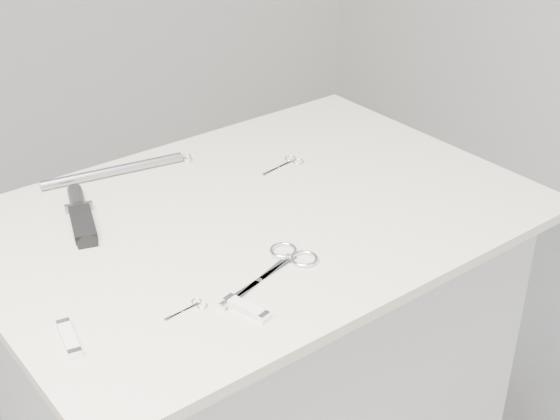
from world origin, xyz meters
TOP-DOWN VIEW (x-y plane):
  - plinth at (0.00, 0.00)m, footprint 0.90×0.60m
  - display_board at (0.00, 0.00)m, footprint 1.00×0.70m
  - large_shears at (-0.07, -0.17)m, footprint 0.21×0.11m
  - embroidery_scissors_a at (0.16, 0.12)m, footprint 0.11×0.05m
  - embroidery_scissors_b at (-0.00, 0.27)m, footprint 0.09×0.06m
  - tiny_scissors at (-0.25, -0.18)m, footprint 0.07×0.03m
  - sheathed_knife at (-0.26, 0.18)m, footprint 0.09×0.19m
  - pocket_knife_a at (-0.19, -0.24)m, footprint 0.03×0.08m
  - pocket_knife_b at (-0.43, -0.14)m, footprint 0.03×0.08m
  - metal_rail at (-0.14, 0.29)m, footprint 0.28×0.07m

SIDE VIEW (x-z plane):
  - plinth at x=0.00m, z-range 0.00..0.90m
  - display_board at x=0.00m, z-range 0.90..0.92m
  - tiny_scissors at x=-0.25m, z-range 0.92..0.92m
  - embroidery_scissors_b at x=0.00m, z-range 0.92..0.92m
  - embroidery_scissors_a at x=0.16m, z-range 0.92..0.92m
  - large_shears at x=-0.07m, z-range 0.92..0.93m
  - pocket_knife_a at x=-0.19m, z-range 0.92..0.93m
  - pocket_knife_b at x=-0.43m, z-range 0.92..0.93m
  - sheathed_knife at x=-0.26m, z-range 0.91..0.94m
  - metal_rail at x=-0.14m, z-range 0.92..0.94m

